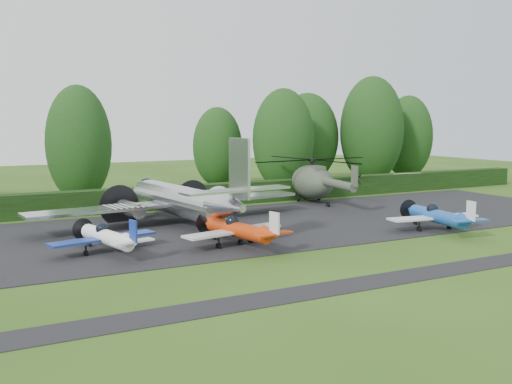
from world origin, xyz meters
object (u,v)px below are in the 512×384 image
light_plane_blue (437,216)px  sign_board (407,179)px  light_plane_orange (238,229)px  light_plane_white (107,237)px  transport_plane (181,200)px  helicopter (313,179)px

light_plane_blue → sign_board: (13.94, 18.46, 0.27)m
light_plane_orange → sign_board: (28.57, 16.50, 0.27)m
light_plane_white → light_plane_orange: 7.84m
transport_plane → light_plane_blue: bearing=-26.0°
light_plane_orange → light_plane_blue: (14.63, -1.96, 0.00)m
light_plane_blue → light_plane_white: bearing=162.7°
sign_board → light_plane_orange: bearing=-155.6°
light_plane_blue → helicopter: 16.29m
sign_board → light_plane_blue: bearing=-132.7°
light_plane_white → light_plane_blue: (22.26, -3.79, 0.07)m
light_plane_orange → helicopter: size_ratio=0.47×
light_plane_orange → transport_plane: bearing=107.9°
transport_plane → light_plane_white: size_ratio=3.20×
helicopter → sign_board: bearing=0.6°
light_plane_blue → light_plane_orange: bearing=164.7°
helicopter → light_plane_white: bearing=-159.4°
light_plane_blue → helicopter: size_ratio=0.48×
transport_plane → sign_board: size_ratio=6.02×
helicopter → light_plane_orange: bearing=-144.4°
light_plane_orange → helicopter: bearing=56.7°
light_plane_white → sign_board: light_plane_white is taller
light_plane_orange → helicopter: (14.77, 14.29, 1.15)m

